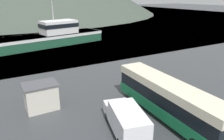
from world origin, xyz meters
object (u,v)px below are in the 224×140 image
Objects in this scene: delivery_van at (126,119)px; dock_kiosk at (41,96)px; fishing_boat at (52,36)px; storage_bin at (197,100)px; tour_bus at (167,98)px.

dock_kiosk reaches higher than delivery_van.
fishing_boat reaches higher than storage_bin.
fishing_boat reaches higher than tour_bus.
tour_bus is at bearing -179.53° from storage_bin.
fishing_boat is (-0.74, 35.07, -0.01)m from tour_bus.
dock_kiosk is (-13.49, 7.15, 0.66)m from storage_bin.
storage_bin is (4.15, 0.03, -1.26)m from tour_bus.
fishing_boat reaches higher than delivery_van.
tour_bus is 4.33m from storage_bin.
fishing_boat is at bearing 93.46° from tour_bus.
tour_bus is 3.89× the size of dock_kiosk.
delivery_van is at bearing -56.36° from dock_kiosk.
fishing_boat is 29.19m from dock_kiosk.
tour_bus is 9.85× the size of storage_bin.
tour_bus is at bearing -37.53° from dock_kiosk.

